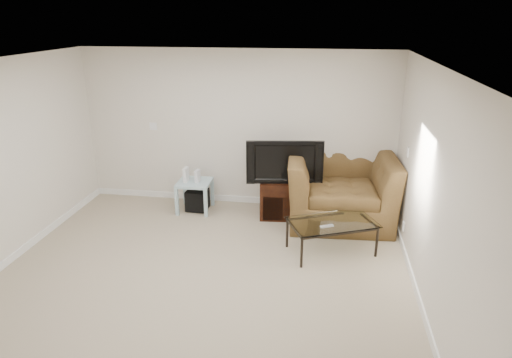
# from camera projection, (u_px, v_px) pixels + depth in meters

# --- Properties ---
(floor) EXTENTS (5.00, 5.00, 0.00)m
(floor) POSITION_uv_depth(u_px,v_px,m) (199.00, 283.00, 5.37)
(floor) COLOR tan
(floor) RESTS_ON ground
(ceiling) EXTENTS (5.00, 5.00, 0.00)m
(ceiling) POSITION_uv_depth(u_px,v_px,m) (188.00, 66.00, 4.51)
(ceiling) COLOR white
(ceiling) RESTS_ON ground
(wall_back) EXTENTS (5.00, 0.02, 2.50)m
(wall_back) POSITION_uv_depth(u_px,v_px,m) (237.00, 129.00, 7.26)
(wall_back) COLOR silver
(wall_back) RESTS_ON ground
(wall_right) EXTENTS (0.02, 5.00, 2.50)m
(wall_right) POSITION_uv_depth(u_px,v_px,m) (434.00, 197.00, 4.59)
(wall_right) COLOR silver
(wall_right) RESTS_ON ground
(plate_back) EXTENTS (0.12, 0.02, 0.12)m
(plate_back) POSITION_uv_depth(u_px,v_px,m) (153.00, 126.00, 7.45)
(plate_back) COLOR white
(plate_back) RESTS_ON wall_back
(plate_right_switch) EXTENTS (0.02, 0.09, 0.13)m
(plate_right_switch) POSITION_uv_depth(u_px,v_px,m) (408.00, 152.00, 6.07)
(plate_right_switch) COLOR white
(plate_right_switch) RESTS_ON wall_right
(plate_right_outlet) EXTENTS (0.02, 0.08, 0.12)m
(plate_right_outlet) POSITION_uv_depth(u_px,v_px,m) (403.00, 226.00, 6.12)
(plate_right_outlet) COLOR white
(plate_right_outlet) RESTS_ON wall_right
(tv_stand) EXTENTS (0.75, 0.56, 0.59)m
(tv_stand) POSITION_uv_depth(u_px,v_px,m) (284.00, 198.00, 7.06)
(tv_stand) COLOR black
(tv_stand) RESTS_ON floor
(dvd_player) EXTENTS (0.43, 0.32, 0.06)m
(dvd_player) POSITION_uv_depth(u_px,v_px,m) (284.00, 187.00, 6.95)
(dvd_player) COLOR black
(dvd_player) RESTS_ON tv_stand
(television) EXTENTS (1.08, 0.36, 0.66)m
(television) POSITION_uv_depth(u_px,v_px,m) (284.00, 160.00, 6.82)
(television) COLOR black
(television) RESTS_ON tv_stand
(side_table) EXTENTS (0.52, 0.52, 0.49)m
(side_table) POSITION_uv_depth(u_px,v_px,m) (195.00, 196.00, 7.28)
(side_table) COLOR silver
(side_table) RESTS_ON floor
(subwoofer) EXTENTS (0.34, 0.34, 0.32)m
(subwoofer) POSITION_uv_depth(u_px,v_px,m) (197.00, 200.00, 7.32)
(subwoofer) COLOR black
(subwoofer) RESTS_ON floor
(game_console) EXTENTS (0.06, 0.17, 0.23)m
(game_console) POSITION_uv_depth(u_px,v_px,m) (186.00, 175.00, 7.15)
(game_console) COLOR white
(game_console) RESTS_ON side_table
(game_case) EXTENTS (0.06, 0.15, 0.20)m
(game_case) POSITION_uv_depth(u_px,v_px,m) (197.00, 176.00, 7.13)
(game_case) COLOR silver
(game_case) RESTS_ON side_table
(recliner) EXTENTS (1.64, 1.11, 1.38)m
(recliner) POSITION_uv_depth(u_px,v_px,m) (341.00, 177.00, 6.80)
(recliner) COLOR brown
(recliner) RESTS_ON floor
(coffee_table) EXTENTS (1.27, 1.03, 0.43)m
(coffee_table) POSITION_uv_depth(u_px,v_px,m) (331.00, 237.00, 6.01)
(coffee_table) COLOR black
(coffee_table) RESTS_ON floor
(remote) EXTENTS (0.18, 0.12, 0.02)m
(remote) POSITION_uv_depth(u_px,v_px,m) (327.00, 226.00, 5.79)
(remote) COLOR #B2B2B7
(remote) RESTS_ON coffee_table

